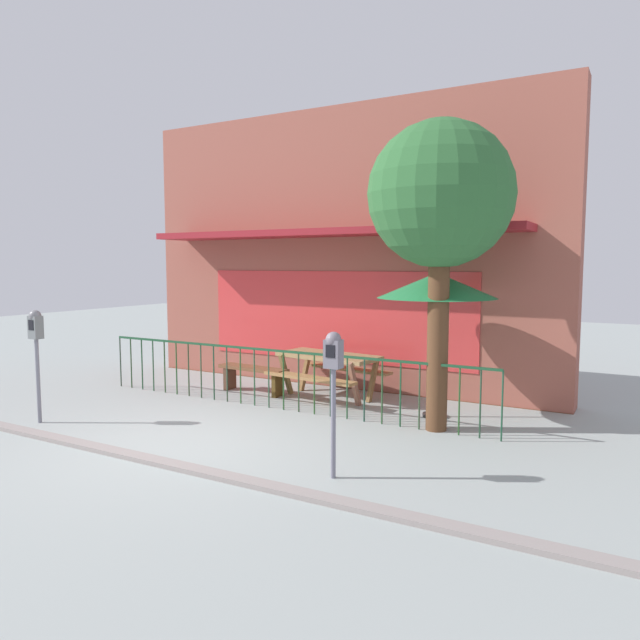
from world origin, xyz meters
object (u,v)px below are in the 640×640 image
picnic_table_left (328,363)px  patio_bench (253,374)px  parking_meter_near (333,366)px  patio_umbrella (437,286)px  street_tree (440,198)px  parking_meter_far (36,336)px

picnic_table_left → patio_bench: bearing=-167.0°
picnic_table_left → patio_bench: 1.44m
picnic_table_left → parking_meter_near: 3.91m
picnic_table_left → patio_bench: (-1.38, -0.32, -0.26)m
patio_umbrella → street_tree: street_tree is taller
picnic_table_left → street_tree: 3.61m
patio_umbrella → patio_bench: size_ratio=1.56×
patio_bench → street_tree: bearing=-10.5°
picnic_table_left → parking_meter_far: (-2.94, -3.51, 0.68)m
patio_bench → parking_meter_far: 3.67m
patio_umbrella → parking_meter_far: (-4.97, -3.19, -0.71)m
street_tree → patio_bench: bearing=169.5°
picnic_table_left → street_tree: size_ratio=0.46×
patio_umbrella → parking_meter_near: 3.13m
patio_umbrella → parking_meter_far: 5.95m
patio_umbrella → patio_bench: patio_umbrella is taller
parking_meter_far → patio_umbrella: bearing=32.7°
street_tree → patio_umbrella: bearing=110.3°
patio_umbrella → street_tree: (0.25, -0.68, 1.22)m
picnic_table_left → patio_umbrella: (2.03, -0.32, 1.39)m
patio_umbrella → street_tree: size_ratio=0.52×
street_tree → parking_meter_near: bearing=-99.3°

